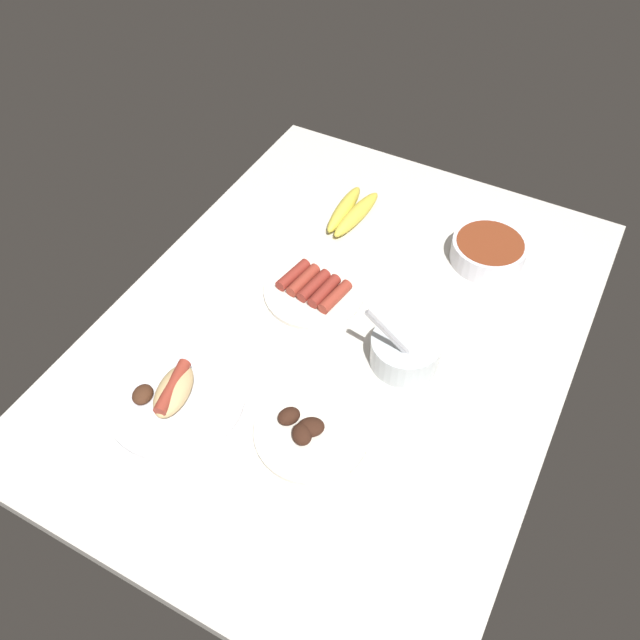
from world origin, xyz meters
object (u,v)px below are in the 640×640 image
Objects in this scene: plate_grilled_meat at (309,430)px; bowl_coleslaw at (405,350)px; plate_sausages at (314,289)px; bowl_chili at (488,250)px; plate_hotdog_assembled at (174,396)px; banana_bunch at (350,212)px.

bowl_coleslaw is at bearing 160.08° from plate_grilled_meat.
plate_grilled_meat is at bearing 27.14° from plate_sausages.
bowl_coleslaw is at bearing -8.08° from bowl_chili.
plate_sausages is at bearing 165.21° from plate_hotdog_assembled.
bowl_chili is (-57.83, 13.29, 1.93)cm from plate_grilled_meat.
banana_bunch is 43.83cm from bowl_coleslaw.
bowl_coleslaw reaches higher than plate_sausages.
bowl_chili is at bearing 148.63° from plate_hotdog_assembled.
plate_hotdog_assembled is at bearing -77.52° from plate_grilled_meat.
plate_grilled_meat is (30.79, 15.78, -0.20)cm from plate_sausages.
bowl_chili is 1.07× the size of bowl_coleslaw.
plate_hotdog_assembled is (5.62, -25.40, 0.64)cm from plate_grilled_meat.
plate_grilled_meat is at bearing 19.43° from banana_bunch.
plate_sausages is at bearing 9.17° from banana_bunch.
plate_hotdog_assembled is 1.36× the size of banana_bunch.
plate_hotdog_assembled is (36.42, -9.62, 0.44)cm from plate_sausages.
bowl_coleslaw reaches higher than banana_bunch.
bowl_chili reaches higher than plate_grilled_meat.
bowl_coleslaw is (7.74, 24.14, 2.19)cm from plate_sausages.
bowl_coleslaw reaches higher than bowl_chili.
plate_hotdog_assembled reaches higher than plate_sausages.
banana_bunch is (-62.13, 5.47, 0.22)cm from plate_hotdog_assembled.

